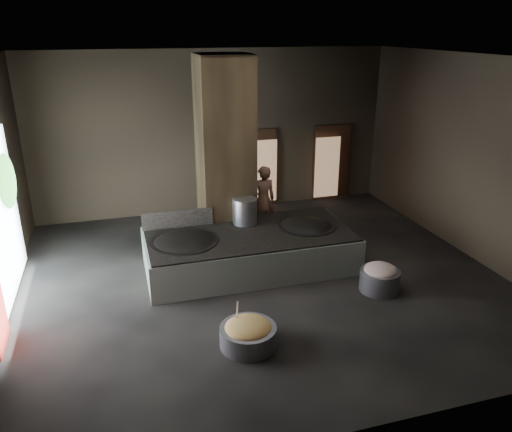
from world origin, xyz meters
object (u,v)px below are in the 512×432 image
object	(u,v)px
cook	(263,200)
meat_basin	(379,280)
wok_left	(184,245)
hearth_platform	(250,251)
wok_right	(306,228)
veg_basin	(248,336)
stock_pot	(245,211)

from	to	relation	value
cook	meat_basin	xyz separation A→B (m)	(1.39, -3.54, -0.68)
wok_left	cook	bearing A→B (deg)	38.42
hearth_platform	wok_left	bearing A→B (deg)	-177.76
wok_left	meat_basin	bearing A→B (deg)	-24.76
hearth_platform	wok_left	world-z (taller)	wok_left
wok_left	wok_right	world-z (taller)	wok_left
cook	meat_basin	distance (m)	3.86
hearth_platform	wok_right	world-z (taller)	wok_right
wok_left	veg_basin	bearing A→B (deg)	-77.11
wok_left	meat_basin	distance (m)	4.11
wok_left	stock_pot	xyz separation A→B (m)	(1.50, 0.60, 0.38)
veg_basin	meat_basin	world-z (taller)	meat_basin
hearth_platform	stock_pot	bearing A→B (deg)	85.07
hearth_platform	cook	distance (m)	2.05
wok_left	wok_right	bearing A→B (deg)	2.05
cook	stock_pot	bearing A→B (deg)	52.79
wok_right	cook	size ratio (longest dim) A/B	0.74
wok_right	meat_basin	xyz separation A→B (m)	(0.90, -1.81, -0.53)
hearth_platform	wok_right	size ratio (longest dim) A/B	3.41
veg_basin	meat_basin	bearing A→B (deg)	19.05
wok_left	veg_basin	size ratio (longest dim) A/B	1.49
hearth_platform	wok_right	bearing A→B (deg)	2.39
cook	meat_basin	size ratio (longest dim) A/B	2.23
meat_basin	wok_right	bearing A→B (deg)	116.52
hearth_platform	cook	world-z (taller)	cook
veg_basin	stock_pot	bearing A→B (deg)	75.56
stock_pot	cook	size ratio (longest dim) A/B	0.33
wok_right	stock_pot	size ratio (longest dim) A/B	2.25
meat_basin	wok_left	bearing A→B (deg)	155.24
stock_pot	meat_basin	xyz separation A→B (m)	(2.20, -2.31, -0.91)
cook	veg_basin	size ratio (longest dim) A/B	1.87
veg_basin	wok_right	bearing A→B (deg)	52.92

